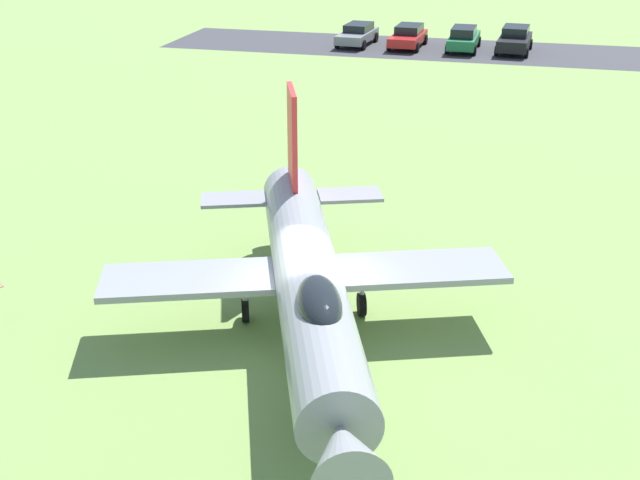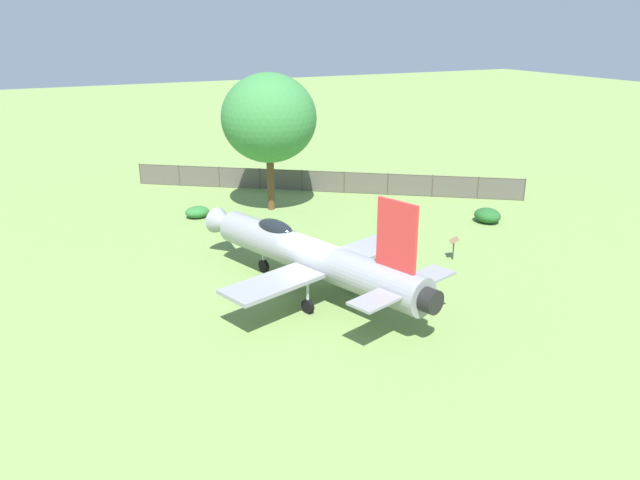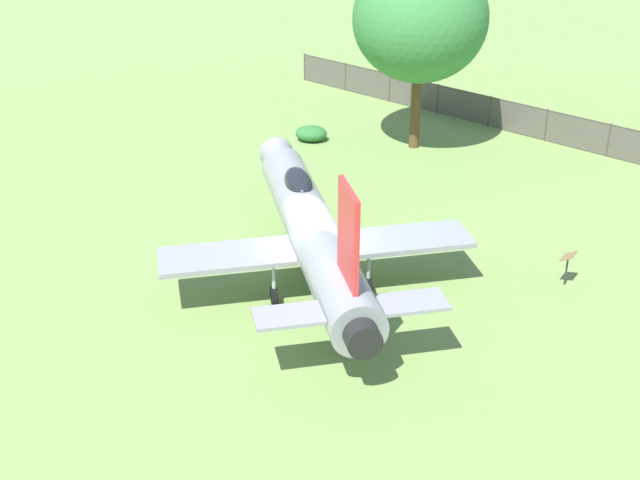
{
  "view_description": "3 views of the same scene",
  "coord_description": "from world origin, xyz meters",
  "px_view_note": "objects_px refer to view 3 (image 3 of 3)",
  "views": [
    {
      "loc": [
        -3.85,
        16.57,
        10.17
      ],
      "look_at": [
        -0.2,
        -0.44,
        2.49
      ],
      "focal_mm": 45.96,
      "sensor_mm": 36.0,
      "label": 1
    },
    {
      "loc": [
        -10.42,
        -22.04,
        11.19
      ],
      "look_at": [
        0.87,
        1.23,
        1.96
      ],
      "focal_mm": 34.49,
      "sensor_mm": 36.0,
      "label": 2
    },
    {
      "loc": [
        2.76,
        -23.61,
        13.44
      ],
      "look_at": [
        0.23,
        -0.38,
        1.7
      ],
      "focal_mm": 47.83,
      "sensor_mm": 36.0,
      "label": 3
    }
  ],
  "objects_px": {
    "display_jet": "(312,228)",
    "info_plaque": "(568,261)",
    "shade_tree": "(420,19)",
    "shrub_by_tree": "(311,133)"
  },
  "relations": [
    {
      "from": "display_jet",
      "to": "info_plaque",
      "type": "distance_m",
      "value": 8.12
    },
    {
      "from": "shade_tree",
      "to": "info_plaque",
      "type": "xyz_separation_m",
      "value": [
        4.91,
        -12.07,
        -4.83
      ]
    },
    {
      "from": "display_jet",
      "to": "shade_tree",
      "type": "xyz_separation_m",
      "value": [
        3.15,
        12.42,
        3.93
      ]
    },
    {
      "from": "info_plaque",
      "to": "shrub_by_tree",
      "type": "bearing_deg",
      "value": 127.81
    },
    {
      "from": "shrub_by_tree",
      "to": "info_plaque",
      "type": "xyz_separation_m",
      "value": [
        9.58,
        -12.35,
        0.51
      ]
    },
    {
      "from": "display_jet",
      "to": "shrub_by_tree",
      "type": "height_order",
      "value": "display_jet"
    },
    {
      "from": "display_jet",
      "to": "info_plaque",
      "type": "bearing_deg",
      "value": -105.69
    },
    {
      "from": "shade_tree",
      "to": "shrub_by_tree",
      "type": "distance_m",
      "value": 7.1
    },
    {
      "from": "shade_tree",
      "to": "info_plaque",
      "type": "distance_m",
      "value": 13.89
    },
    {
      "from": "shade_tree",
      "to": "shrub_by_tree",
      "type": "bearing_deg",
      "value": 176.56
    }
  ]
}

